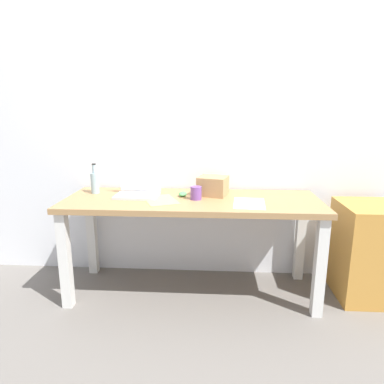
% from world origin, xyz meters
% --- Properties ---
extents(ground_plane, '(8.00, 8.00, 0.00)m').
position_xyz_m(ground_plane, '(0.00, 0.00, 0.00)').
color(ground_plane, slate).
extents(back_wall, '(5.20, 0.08, 2.60)m').
position_xyz_m(back_wall, '(0.00, 0.39, 1.30)').
color(back_wall, white).
rests_on(back_wall, ground).
extents(desk, '(1.85, 0.66, 0.74)m').
position_xyz_m(desk, '(0.00, 0.00, 0.64)').
color(desk, '#A37A4C').
rests_on(desk, ground).
extents(laptop_left, '(0.32, 0.24, 0.24)m').
position_xyz_m(laptop_left, '(-0.41, 0.07, 0.79)').
color(laptop_left, silver).
rests_on(laptop_left, desk).
extents(beer_bottle, '(0.06, 0.06, 0.23)m').
position_xyz_m(beer_bottle, '(-0.76, 0.12, 0.83)').
color(beer_bottle, '#99B7C1').
rests_on(beer_bottle, desk).
extents(computer_mouse, '(0.07, 0.11, 0.03)m').
position_xyz_m(computer_mouse, '(-0.07, 0.07, 0.76)').
color(computer_mouse, '#4C9E56').
rests_on(computer_mouse, desk).
extents(cardboard_box, '(0.25, 0.23, 0.14)m').
position_xyz_m(cardboard_box, '(0.15, 0.12, 0.81)').
color(cardboard_box, tan).
rests_on(cardboard_box, desk).
extents(coffee_mug, '(0.08, 0.08, 0.09)m').
position_xyz_m(coffee_mug, '(0.03, -0.02, 0.79)').
color(coffee_mug, '#724799').
rests_on(coffee_mug, desk).
extents(paper_sheet_front_right, '(0.24, 0.31, 0.00)m').
position_xyz_m(paper_sheet_front_right, '(0.40, -0.11, 0.74)').
color(paper_sheet_front_right, white).
rests_on(paper_sheet_front_right, desk).
extents(paper_yellow_folder, '(0.31, 0.36, 0.00)m').
position_xyz_m(paper_yellow_folder, '(-0.22, -0.06, 0.74)').
color(paper_yellow_folder, '#F4E06B').
rests_on(paper_yellow_folder, desk).
extents(filing_cabinet, '(0.40, 0.48, 0.71)m').
position_xyz_m(filing_cabinet, '(1.28, 0.03, 0.35)').
color(filing_cabinet, '#C68938').
rests_on(filing_cabinet, ground).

